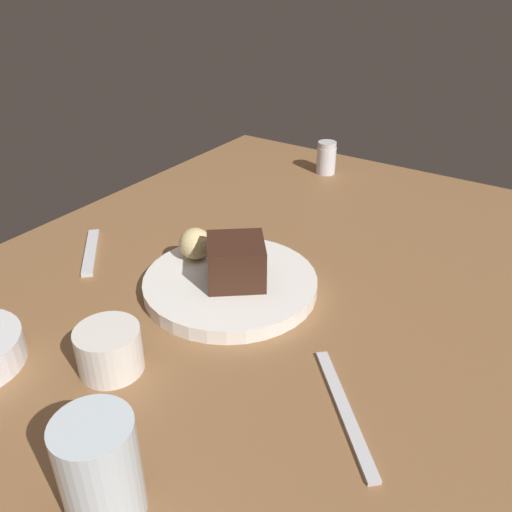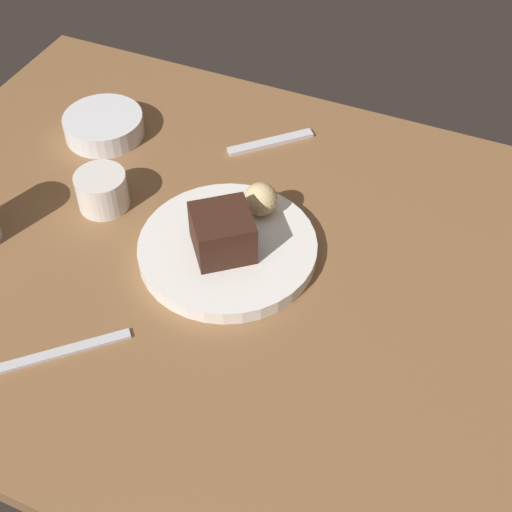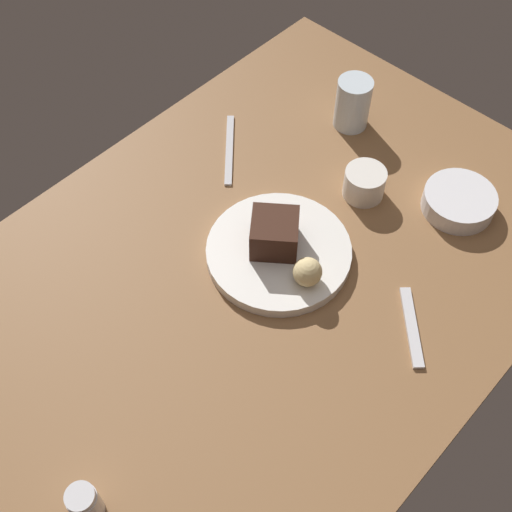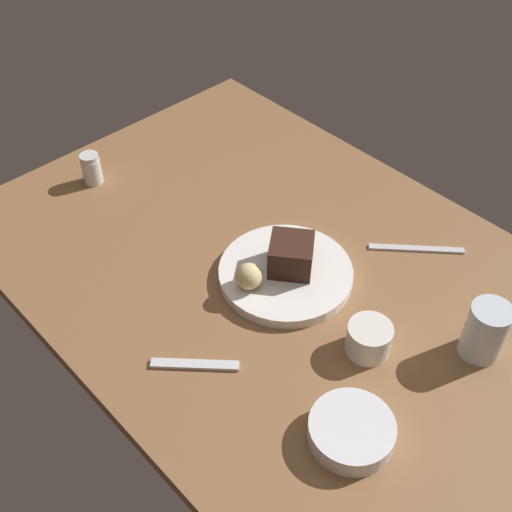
# 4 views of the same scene
# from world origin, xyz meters

# --- Properties ---
(dining_table) EXTENTS (1.20, 0.84, 0.03)m
(dining_table) POSITION_xyz_m (0.00, 0.00, 0.01)
(dining_table) COLOR brown
(dining_table) RESTS_ON ground
(dessert_plate) EXTENTS (0.26, 0.26, 0.02)m
(dessert_plate) POSITION_xyz_m (-0.04, 0.01, 0.04)
(dessert_plate) COLOR white
(dessert_plate) RESTS_ON dining_table
(chocolate_cake_slice) EXTENTS (0.11, 0.11, 0.06)m
(chocolate_cake_slice) POSITION_xyz_m (-0.04, -0.01, 0.08)
(chocolate_cake_slice) COLOR #381E14
(chocolate_cake_slice) RESTS_ON dessert_plate
(bread_roll) EXTENTS (0.05, 0.05, 0.05)m
(bread_roll) POSITION_xyz_m (-0.02, 0.08, 0.08)
(bread_roll) COLOR #DBC184
(bread_roll) RESTS_ON dessert_plate
(salt_shaker) EXTENTS (0.04, 0.04, 0.07)m
(salt_shaker) POSITION_xyz_m (0.47, 0.11, 0.07)
(salt_shaker) COLOR silver
(salt_shaker) RESTS_ON dining_table
(water_glass) EXTENTS (0.07, 0.07, 0.11)m
(water_glass) POSITION_xyz_m (-0.39, -0.11, 0.08)
(water_glass) COLOR silver
(water_glass) RESTS_ON dining_table
(side_bowl) EXTENTS (0.13, 0.13, 0.04)m
(side_bowl) POSITION_xyz_m (-0.35, 0.18, 0.05)
(side_bowl) COLOR silver
(side_bowl) RESTS_ON dining_table
(coffee_cup) EXTENTS (0.08, 0.08, 0.06)m
(coffee_cup) POSITION_xyz_m (-0.25, 0.02, 0.06)
(coffee_cup) COLOR silver
(coffee_cup) RESTS_ON dining_table
(dessert_spoon) EXTENTS (0.12, 0.12, 0.01)m
(dessert_spoon) POSITION_xyz_m (-0.08, 0.26, 0.03)
(dessert_spoon) COLOR silver
(dessert_spoon) RESTS_ON dining_table
(butter_knife) EXTENTS (0.15, 0.14, 0.01)m
(butter_knife) POSITION_xyz_m (-0.16, -0.24, 0.03)
(butter_knife) COLOR silver
(butter_knife) RESTS_ON dining_table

